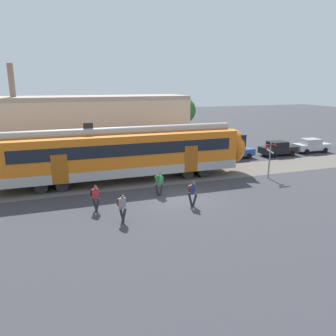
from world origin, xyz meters
The scene contains 11 objects.
ground_plane centered at (0.00, 0.00, 0.00)m, with size 160.00×160.00×0.00m, color #38383D.
pedestrian_red centered at (-5.74, -0.08, 0.99)m, with size 0.55×0.67×1.67m.
pedestrian_grey centered at (-4.53, -2.24, 0.99)m, with size 0.50×0.68×1.67m.
pedestrian_green centered at (-1.20, 1.37, 0.99)m, with size 0.71×0.51×1.67m.
pedestrian_navy centered at (0.11, -1.28, 0.99)m, with size 0.58×0.65×1.67m.
parked_car_blue centered at (9.63, 9.83, 0.78)m, with size 4.04×1.84×1.54m.
parked_car_black centered at (14.74, 9.48, 0.78)m, with size 4.02×1.80×1.54m.
parked_car_silver centered at (19.37, 9.69, 0.78)m, with size 4.06×1.88×1.54m.
crossing_signal centered at (8.53, 2.48, 2.01)m, with size 0.96×0.22×3.00m.
background_building centered at (-5.02, 12.63, 3.21)m, with size 19.53×5.00×9.20m.
street_tree_right centered at (6.09, 15.58, 4.54)m, with size 3.04×3.04×6.09m.
Camera 1 is at (-7.72, -19.17, 7.57)m, focal length 35.00 mm.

